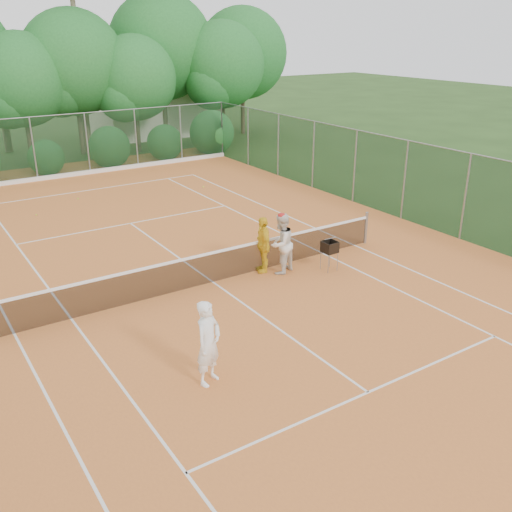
{
  "coord_description": "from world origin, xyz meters",
  "views": [
    {
      "loc": [
        -7.2,
        -13.25,
        6.9
      ],
      "look_at": [
        0.69,
        -1.2,
        1.1
      ],
      "focal_mm": 40.0,
      "sensor_mm": 36.0,
      "label": 1
    }
  ],
  "objects": [
    {
      "name": "player_white",
      "position": [
        -2.5,
        -4.3,
        0.94
      ],
      "size": [
        0.8,
        0.7,
        1.85
      ],
      "primitive_type": "imported",
      "rotation": [
        0.0,
        0.0,
        0.46
      ],
      "color": "white",
      "rests_on": "clay_court"
    },
    {
      "name": "club_building",
      "position": [
        9.0,
        24.0,
        1.5
      ],
      "size": [
        8.0,
        5.0,
        3.0
      ],
      "primitive_type": "cube",
      "color": "beige",
      "rests_on": "ground"
    },
    {
      "name": "ground",
      "position": [
        0.0,
        0.0,
        0.0
      ],
      "size": [
        120.0,
        120.0,
        0.0
      ],
      "primitive_type": "plane",
      "color": "#244217",
      "rests_on": "ground"
    },
    {
      "name": "stray_ball_a",
      "position": [
        -2.73,
        9.32,
        0.05
      ],
      "size": [
        0.07,
        0.07,
        0.07
      ],
      "primitive_type": "sphere",
      "color": "gold",
      "rests_on": "clay_court"
    },
    {
      "name": "clay_court",
      "position": [
        0.0,
        0.0,
        0.01
      ],
      "size": [
        18.0,
        36.0,
        0.02
      ],
      "primitive_type": "cube",
      "color": "orange",
      "rests_on": "ground"
    },
    {
      "name": "player_yellow",
      "position": [
        1.67,
        -0.08,
        0.88
      ],
      "size": [
        0.69,
        1.08,
        1.72
      ],
      "primitive_type": "imported",
      "rotation": [
        0.0,
        0.0,
        -1.86
      ],
      "color": "yellow",
      "rests_on": "clay_court"
    },
    {
      "name": "stray_ball_b",
      "position": [
        -0.66,
        10.7,
        0.05
      ],
      "size": [
        0.07,
        0.07,
        0.07
      ],
      "primitive_type": "sphere",
      "color": "#A8C72E",
      "rests_on": "clay_court"
    },
    {
      "name": "tropical_treeline",
      "position": [
        1.43,
        20.22,
        5.11
      ],
      "size": [
        32.1,
        8.49,
        15.03
      ],
      "color": "brown",
      "rests_on": "ground"
    },
    {
      "name": "player_center_grp",
      "position": [
        2.07,
        -0.45,
        0.95
      ],
      "size": [
        1.09,
        0.97,
        1.87
      ],
      "color": "silver",
      "rests_on": "clay_court"
    },
    {
      "name": "stray_ball_c",
      "position": [
        4.76,
        9.45,
        0.05
      ],
      "size": [
        0.07,
        0.07,
        0.07
      ],
      "primitive_type": "sphere",
      "color": "#D2EB36",
      "rests_on": "clay_court"
    },
    {
      "name": "ball_hopper",
      "position": [
        3.39,
        -1.11,
        0.75
      ],
      "size": [
        0.4,
        0.4,
        0.92
      ],
      "rotation": [
        0.0,
        0.0,
        0.4
      ],
      "color": "gray",
      "rests_on": "clay_court"
    },
    {
      "name": "fence_right",
      "position": [
        9.0,
        -1.5,
        1.52
      ],
      "size": [
        0.07,
        33.07,
        3.0
      ],
      "color": "#19381E",
      "rests_on": "clay_court"
    },
    {
      "name": "fence_back",
      "position": [
        0.0,
        15.0,
        1.52
      ],
      "size": [
        18.07,
        0.07,
        3.0
      ],
      "color": "#19381E",
      "rests_on": "clay_court"
    },
    {
      "name": "court_markings",
      "position": [
        0.0,
        0.0,
        0.02
      ],
      "size": [
        11.03,
        23.83,
        0.01
      ],
      "color": "white",
      "rests_on": "clay_court"
    },
    {
      "name": "tennis_net",
      "position": [
        0.0,
        0.0,
        0.53
      ],
      "size": [
        11.97,
        0.1,
        1.1
      ],
      "color": "gray",
      "rests_on": "clay_court"
    }
  ]
}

